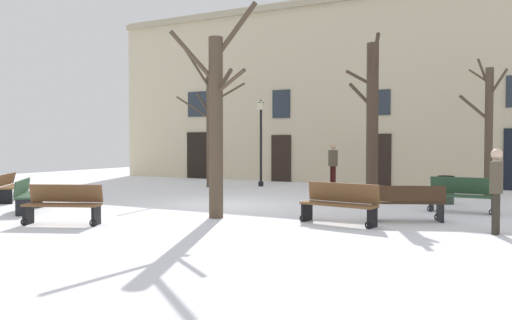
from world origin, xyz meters
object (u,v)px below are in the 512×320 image
(bench_back_to_back_right, at_px, (340,203))
(tree_foreground, at_px, (488,128))
(tree_near_facade, at_px, (372,117))
(bench_near_lamp, at_px, (27,194))
(bench_by_litter_bin, at_px, (11,186))
(bench_far_corner, at_px, (462,195))
(person_by_shop_door, at_px, (333,163))
(tree_left_of_center, at_px, (216,120))
(bench_facing_shops, at_px, (408,203))
(person_crossing_plaza, at_px, (496,187))
(litter_bin, at_px, (446,190))
(bench_back_to_back_left, at_px, (63,204))
(tree_right_of_center, at_px, (209,125))
(streetlamp, at_px, (261,133))

(bench_back_to_back_right, bearing_deg, tree_foreground, 81.68)
(tree_near_facade, distance_m, bench_near_lamp, 10.18)
(bench_by_litter_bin, height_order, bench_far_corner, bench_far_corner)
(bench_by_litter_bin, height_order, person_by_shop_door, person_by_shop_door)
(bench_far_corner, bearing_deg, tree_near_facade, 153.60)
(tree_left_of_center, height_order, bench_far_corner, tree_left_of_center)
(bench_facing_shops, height_order, person_crossing_plaza, person_crossing_plaza)
(litter_bin, bearing_deg, tree_foreground, 72.05)
(bench_back_to_back_left, distance_m, person_by_shop_door, 12.24)
(tree_left_of_center, distance_m, bench_near_lamp, 5.55)
(tree_near_facade, relative_size, person_by_shop_door, 3.00)
(tree_left_of_center, xyz_separation_m, person_by_shop_door, (-0.41, 9.60, -1.37))
(tree_near_facade, bearing_deg, tree_right_of_center, 164.95)
(bench_by_litter_bin, bearing_deg, tree_left_of_center, -129.48)
(tree_near_facade, relative_size, litter_bin, 6.42)
(tree_foreground, relative_size, bench_far_corner, 2.88)
(tree_foreground, height_order, tree_near_facade, tree_near_facade)
(streetlamp, xyz_separation_m, person_crossing_plaza, (9.33, -7.84, -1.29))
(tree_right_of_center, xyz_separation_m, bench_back_to_back_right, (7.85, -6.71, -2.10))
(tree_left_of_center, xyz_separation_m, streetlamp, (-3.23, 8.58, -0.14))
(bench_back_to_back_left, relative_size, bench_by_litter_bin, 1.04)
(tree_near_facade, height_order, streetlamp, tree_near_facade)
(tree_right_of_center, xyz_separation_m, bench_facing_shops, (9.14, -5.65, -2.12))
(streetlamp, distance_m, bench_facing_shops, 10.39)
(tree_foreground, xyz_separation_m, tree_left_of_center, (-5.47, -8.56, 0.03))
(bench_back_to_back_left, distance_m, bench_by_litter_bin, 5.72)
(bench_near_lamp, bearing_deg, streetlamp, -52.15)
(tree_near_facade, bearing_deg, streetlamp, 149.28)
(bench_far_corner, xyz_separation_m, person_by_shop_door, (-5.55, 5.77, 0.54))
(streetlamp, height_order, litter_bin, streetlamp)
(tree_right_of_center, xyz_separation_m, bench_far_corner, (10.06, -3.38, -2.10))
(streetlamp, relative_size, bench_back_to_back_right, 2.00)
(bench_back_to_back_left, relative_size, bench_near_lamp, 1.07)
(streetlamp, bearing_deg, bench_back_to_back_left, -86.14)
(tree_right_of_center, xyz_separation_m, litter_bin, (9.44, -1.58, -2.14))
(tree_near_facade, bearing_deg, bench_near_lamp, -138.13)
(bench_near_lamp, bearing_deg, tree_foreground, -88.47)
(tree_foreground, bearing_deg, bench_by_litter_bin, -147.00)
(tree_foreground, xyz_separation_m, tree_near_facade, (-3.09, -3.31, 0.27))
(tree_near_facade, height_order, bench_by_litter_bin, tree_near_facade)
(tree_foreground, xyz_separation_m, bench_facing_shops, (-1.25, -7.00, -1.91))
(tree_near_facade, height_order, litter_bin, tree_near_facade)
(bench_by_litter_bin, bearing_deg, tree_right_of_center, -59.86)
(litter_bin, bearing_deg, bench_back_to_back_right, -107.18)
(tree_foreground, height_order, litter_bin, tree_foreground)
(streetlamp, bearing_deg, tree_foreground, -0.14)
(litter_bin, distance_m, bench_facing_shops, 4.08)
(bench_facing_shops, bearing_deg, streetlamp, -66.88)
(bench_far_corner, bearing_deg, bench_back_to_back_left, -139.85)
(bench_facing_shops, xyz_separation_m, person_by_shop_door, (-4.63, 8.04, 0.57))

